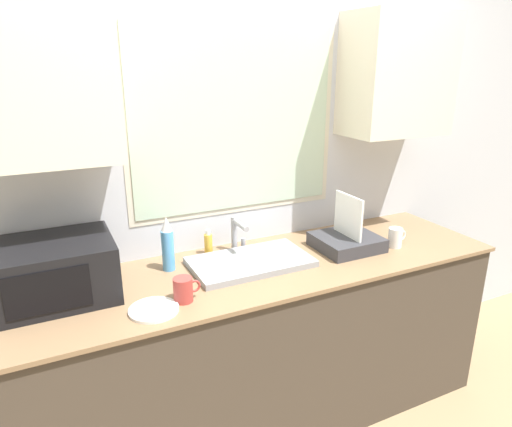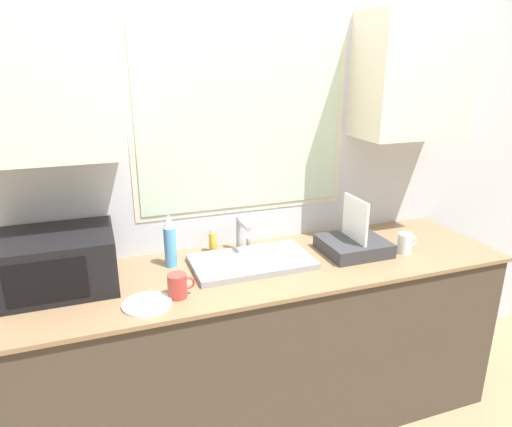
% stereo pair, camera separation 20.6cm
% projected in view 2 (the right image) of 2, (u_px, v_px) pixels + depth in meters
% --- Properties ---
extents(countertop, '(2.40, 0.68, 0.89)m').
position_uv_depth(countertop, '(264.00, 344.00, 2.34)').
color(countertop, '#42382D').
rests_on(countertop, ground_plane).
extents(wall_back, '(6.00, 0.38, 2.60)m').
position_uv_depth(wall_back, '(243.00, 151.00, 2.32)').
color(wall_back, silver).
rests_on(wall_back, ground_plane).
extents(sink_basin, '(0.57, 0.33, 0.03)m').
position_uv_depth(sink_basin, '(252.00, 262.00, 2.20)').
color(sink_basin, gray).
rests_on(sink_basin, countertop).
extents(faucet, '(0.08, 0.17, 0.18)m').
position_uv_depth(faucet, '(242.00, 231.00, 2.32)').
color(faucet, '#99999E').
rests_on(faucet, countertop).
extents(microwave, '(0.47, 0.38, 0.24)m').
position_uv_depth(microwave, '(59.00, 261.00, 1.95)').
color(microwave, black).
rests_on(microwave, countertop).
extents(dish_rack, '(0.32, 0.29, 0.29)m').
position_uv_depth(dish_rack, '(354.00, 244.00, 2.33)').
color(dish_rack, '#333338').
rests_on(dish_rack, countertop).
extents(spray_bottle, '(0.06, 0.06, 0.26)m').
position_uv_depth(spray_bottle, '(170.00, 241.00, 2.15)').
color(spray_bottle, '#4C99D8').
rests_on(spray_bottle, countertop).
extents(soap_bottle, '(0.04, 0.04, 0.13)m').
position_uv_depth(soap_bottle, '(213.00, 242.00, 2.33)').
color(soap_bottle, gold).
rests_on(soap_bottle, countertop).
extents(mug_near_sink, '(0.12, 0.08, 0.10)m').
position_uv_depth(mug_near_sink, '(178.00, 286.00, 1.89)').
color(mug_near_sink, '#A53833').
rests_on(mug_near_sink, countertop).
extents(mug_by_rack, '(0.11, 0.07, 0.10)m').
position_uv_depth(mug_by_rack, '(405.00, 243.00, 2.33)').
color(mug_by_rack, white).
rests_on(mug_by_rack, countertop).
extents(small_plate, '(0.20, 0.20, 0.01)m').
position_uv_depth(small_plate, '(147.00, 304.00, 1.83)').
color(small_plate, white).
rests_on(small_plate, countertop).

